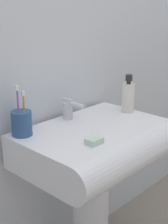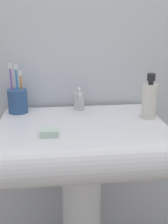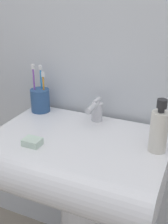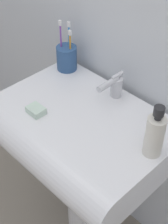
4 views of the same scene
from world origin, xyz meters
name	(u,v)px [view 1 (image 1 of 4)]	position (x,y,z in m)	size (l,w,h in m)	color
wall_back	(50,15)	(0.00, 0.24, 1.20)	(5.00, 0.05, 2.40)	silver
sink_pedestal	(91,217)	(0.00, 0.00, 0.30)	(0.17, 0.17, 0.61)	white
sink_basin	(100,146)	(0.00, -0.05, 0.68)	(0.63, 0.46, 0.14)	white
faucet	(69,109)	(0.01, 0.14, 0.80)	(0.04, 0.12, 0.09)	silver
toothbrush_cup	(22,123)	(-0.25, 0.14, 0.80)	(0.08, 0.08, 0.21)	#2D5184
soap_bottle	(128,97)	(0.27, 0.01, 0.83)	(0.06, 0.06, 0.18)	silver
bar_soap	(94,141)	(-0.12, -0.13, 0.76)	(0.06, 0.05, 0.02)	silver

